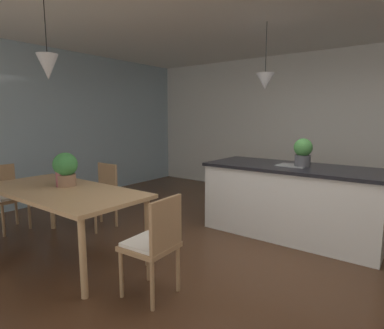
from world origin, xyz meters
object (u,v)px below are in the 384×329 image
Objects in this scene: vase_on_dining_table at (60,177)px; potted_plant_on_table at (65,168)px; dining_table at (62,195)px; chair_kitchen_end at (154,243)px; chair_far_left at (100,193)px; potted_plant_on_island at (303,152)px; chair_window_end at (7,195)px; kitchen_island at (292,200)px.

potted_plant_on_table is at bearing 79.99° from vase_on_dining_table.
chair_kitchen_end is at bearing 0.12° from dining_table.
chair_kitchen_end is (1.80, -0.82, 0.00)m from chair_far_left.
dining_table is 1.37m from chair_kitchen_end.
chair_kitchen_end is at bearing -103.85° from potted_plant_on_island.
potted_plant_on_island reaches higher than chair_window_end.
vase_on_dining_table is (-1.89, -2.06, 0.39)m from kitchen_island.
potted_plant_on_island is at bearing 0.00° from kitchen_island.
kitchen_island is 0.64m from potted_plant_on_island.
chair_kitchen_end is 1.54m from potted_plant_on_table.
kitchen_island is at bearing 47.41° from vase_on_dining_table.
chair_window_end is 2.31× the size of potted_plant_on_table.
kitchen_island reaches higher than chair_kitchen_end.
chair_far_left is 3.90× the size of vase_on_dining_table.
potted_plant_on_table is (-1.47, 0.12, 0.47)m from chair_kitchen_end.
chair_far_left is at bearing 118.28° from dining_table.
chair_window_end is at bearing -179.89° from dining_table.
kitchen_island is 5.78× the size of potted_plant_on_table.
dining_table is 0.22m from vase_on_dining_table.
vase_on_dining_table reaches higher than chair_far_left.
chair_window_end is at bearing -145.94° from kitchen_island.
chair_window_end is 3.78m from kitchen_island.
dining_table is 2.76m from kitchen_island.
dining_table is 0.96m from chair_far_left.
chair_far_left reaches higher than dining_table.
dining_table is at bearing -49.08° from potted_plant_on_table.
potted_plant_on_table is 0.11m from vase_on_dining_table.
potted_plant_on_table reaches higher than chair_window_end.
potted_plant_on_island is (2.32, 1.29, 0.61)m from chair_far_left.
vase_on_dining_table is at bearing -67.18° from chair_far_left.
potted_plant_on_island is 2.81m from potted_plant_on_table.
chair_kitchen_end is 0.40× the size of kitchen_island.
chair_far_left is at bearing 155.45° from chair_kitchen_end.
kitchen_island is at bearing 30.15° from chair_far_left.
chair_window_end is 2.71m from chair_kitchen_end.
dining_table is 0.91× the size of kitchen_island.
chair_window_end is 1.00× the size of chair_far_left.
dining_table is 5.61× the size of potted_plant_on_island.
chair_far_left is (-0.44, 0.83, -0.20)m from dining_table.
kitchen_island reaches higher than chair_far_left.
dining_table is 8.86× the size of vase_on_dining_table.
vase_on_dining_table is (-2.00, -2.06, -0.23)m from potted_plant_on_island.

